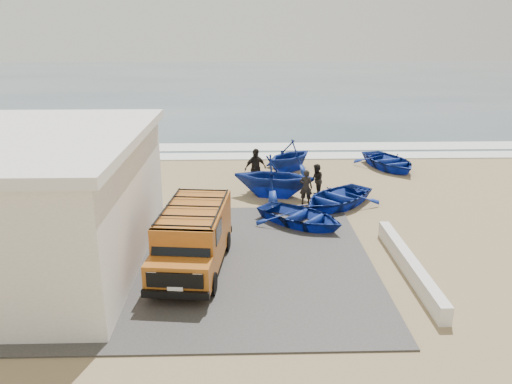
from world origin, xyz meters
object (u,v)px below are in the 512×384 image
object	(u,v)px
boat_near_left	(301,216)
boat_far_left	(290,156)
boat_near_right	(336,198)
fisherman_front	(306,187)
fisherman_middle	(316,181)
van	(193,236)
fisherman_back	(255,169)
boat_far_right	(389,161)
building	(10,201)
boat_mid_left	(274,176)
parapet	(409,265)

from	to	relation	value
boat_near_left	boat_far_left	world-z (taller)	boat_far_left
boat_near_right	fisherman_front	world-z (taller)	fisherman_front
fisherman_middle	fisherman_front	bearing A→B (deg)	-28.53
van	fisherman_middle	bearing A→B (deg)	61.13
fisherman_middle	fisherman_back	world-z (taller)	fisherman_back
boat_far_right	fisherman_front	size ratio (longest dim) A/B	2.56
building	fisherman_back	world-z (taller)	building
boat_near_right	fisherman_middle	xyz separation A→B (m)	(-0.68, 1.37, 0.36)
boat_far_left	fisherman_middle	distance (m)	4.40
van	fisherman_front	distance (m)	7.33
boat_far_left	boat_far_right	distance (m)	5.49
fisherman_middle	boat_far_left	bearing A→B (deg)	-168.67
boat_near_left	fisherman_middle	size ratio (longest dim) A/B	2.40
boat_near_left	fisherman_middle	distance (m)	3.67
boat_mid_left	fisherman_middle	size ratio (longest dim) A/B	2.42
boat_far_left	fisherman_front	size ratio (longest dim) A/B	2.04
van	boat_far_left	xyz separation A→B (m)	(4.09, 11.32, -0.26)
boat_far_right	boat_far_left	bearing A→B (deg)	165.73
boat_near_right	fisherman_middle	bearing A→B (deg)	162.47
boat_near_left	boat_far_right	distance (m)	9.92
boat_near_left	fisherman_front	world-z (taller)	fisherman_front
building	fisherman_back	bearing A→B (deg)	44.68
parapet	boat_near_right	size ratio (longest dim) A/B	1.55
parapet	boat_far_left	bearing A→B (deg)	102.72
boat_near_right	fisherman_back	bearing A→B (deg)	-171.74
van	boat_near_right	distance (m)	7.96
fisherman_front	fisherman_back	world-z (taller)	fisherman_back
boat_far_left	van	bearing A→B (deg)	-65.10
van	boat_near_left	xyz separation A→B (m)	(3.82, 3.51, -0.72)
fisherman_back	boat_far_left	bearing A→B (deg)	29.57
building	van	distance (m)	5.84
boat_near_right	boat_mid_left	distance (m)	3.03
boat_near_left	fisherman_back	xyz separation A→B (m)	(-1.64, 4.75, 0.60)
van	parapet	bearing A→B (deg)	1.49
fisherman_front	boat_far_right	bearing A→B (deg)	-114.57
building	boat_near_left	bearing A→B (deg)	17.81
fisherman_middle	parapet	bearing A→B (deg)	14.49
boat_near_left	boat_near_right	size ratio (longest dim) A/B	0.94
building	boat_near_right	bearing A→B (deg)	24.60
boat_near_left	building	bearing A→B (deg)	148.08
fisherman_middle	boat_near_left	bearing A→B (deg)	-16.74
parapet	boat_near_left	xyz separation A→B (m)	(-2.95, 4.07, 0.10)
boat_far_left	fisherman_back	bearing A→B (deg)	-77.22
boat_near_left	boat_near_right	world-z (taller)	boat_near_right
van	fisherman_front	size ratio (longest dim) A/B	3.16
building	boat_near_left	size ratio (longest dim) A/B	2.59
parapet	fisherman_front	xyz separation A→B (m)	(-2.46, 6.48, 0.51)
boat_far_left	boat_far_right	size ratio (longest dim) A/B	0.80
van	boat_near_left	distance (m)	5.24
boat_far_left	boat_near_left	bearing A→B (deg)	-47.23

